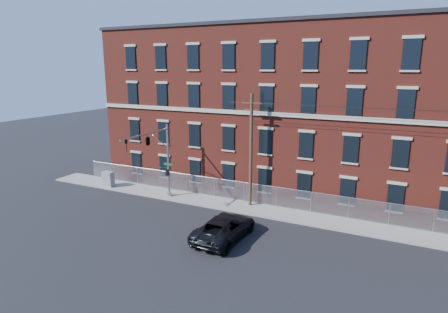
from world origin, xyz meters
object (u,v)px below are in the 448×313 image
object	(u,v)px
traffic_signal_mast	(153,147)
utility_cabinet	(108,179)
utility_pole_near	(251,149)
pickup_truck	(224,228)

from	to	relation	value
traffic_signal_mast	utility_cabinet	size ratio (longest dim) A/B	4.44
utility_pole_near	utility_cabinet	distance (m)	16.12
traffic_signal_mast	pickup_truck	xyz separation A→B (m)	(8.81, -3.59, -4.53)
pickup_truck	utility_cabinet	bearing A→B (deg)	-16.75
pickup_truck	utility_cabinet	xyz separation A→B (m)	(-16.24, 5.61, 0.05)
utility_pole_near	traffic_signal_mast	bearing A→B (deg)	-156.86
traffic_signal_mast	utility_pole_near	size ratio (longest dim) A/B	0.70
utility_pole_near	pickup_truck	size ratio (longest dim) A/B	1.62
pickup_truck	utility_cabinet	distance (m)	17.18
traffic_signal_mast	pickup_truck	world-z (taller)	traffic_signal_mast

